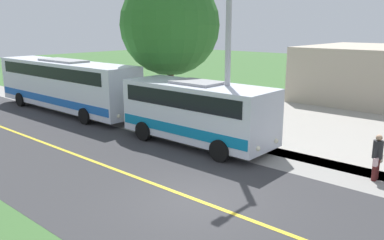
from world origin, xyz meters
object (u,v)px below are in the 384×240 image
object	(u,v)px
transit_bus_rear	(65,83)
pedestrian_with_bags	(377,156)
tree_curbside	(170,25)
street_light_pole	(227,36)
shuttle_bus_front	(197,110)

from	to	relation	value
transit_bus_rear	pedestrian_with_bags	xyz separation A→B (m)	(-0.91, 18.15, -0.89)
tree_curbside	street_light_pole	bearing A→B (deg)	66.31
shuttle_bus_front	pedestrian_with_bags	bearing A→B (deg)	96.26
pedestrian_with_bags	tree_curbside	size ratio (longest dim) A/B	0.20
pedestrian_with_bags	street_light_pole	size ratio (longest dim) A/B	0.19
street_light_pole	tree_curbside	size ratio (longest dim) A/B	1.10
transit_bus_rear	pedestrian_with_bags	world-z (taller)	transit_bus_rear
shuttle_bus_front	street_light_pole	xyz separation A→B (m)	(-0.34, 1.30, 3.24)
transit_bus_rear	street_light_pole	xyz separation A→B (m)	(-0.43, 11.97, 3.05)
tree_curbside	transit_bus_rear	bearing A→B (deg)	-64.75
pedestrian_with_bags	street_light_pole	distance (m)	7.34
transit_bus_rear	street_light_pole	world-z (taller)	street_light_pole
transit_bus_rear	pedestrian_with_bags	distance (m)	18.19
shuttle_bus_front	tree_curbside	bearing A→B (deg)	-122.82
shuttle_bus_front	pedestrian_with_bags	world-z (taller)	shuttle_bus_front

